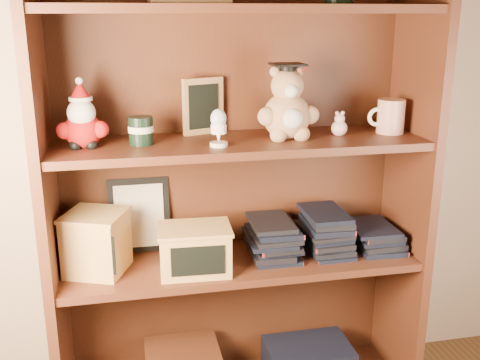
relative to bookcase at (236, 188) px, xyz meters
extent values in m
cube|color=tan|center=(0.14, 0.14, 0.47)|extent=(3.00, 0.04, 2.50)
cube|color=#502717|center=(-0.58, -0.05, 0.02)|extent=(0.03, 0.35, 1.60)
cube|color=#502717|center=(0.59, -0.05, 0.02)|extent=(0.03, 0.35, 1.60)
cube|color=#4B2414|center=(0.00, 0.11, 0.02)|extent=(1.20, 0.02, 1.60)
cube|color=#502717|center=(0.00, -0.05, 0.56)|extent=(1.14, 0.33, 0.02)
cube|color=#502717|center=(0.00, -0.05, -0.24)|extent=(1.14, 0.33, 0.02)
cube|color=#502717|center=(0.00, -0.05, 0.16)|extent=(1.14, 0.33, 0.02)
sphere|color=#A50F0F|center=(-0.46, -0.05, 0.22)|extent=(0.11, 0.11, 0.11)
sphere|color=#A50F0F|center=(-0.51, -0.07, 0.22)|extent=(0.05, 0.05, 0.05)
sphere|color=#A50F0F|center=(-0.41, -0.07, 0.22)|extent=(0.05, 0.05, 0.05)
sphere|color=black|center=(-0.49, -0.08, 0.18)|extent=(0.04, 0.04, 0.04)
sphere|color=black|center=(-0.44, -0.08, 0.18)|extent=(0.04, 0.04, 0.04)
sphere|color=white|center=(-0.46, -0.06, 0.27)|extent=(0.08, 0.08, 0.08)
sphere|color=#D8B293|center=(-0.46, -0.05, 0.29)|extent=(0.06, 0.06, 0.06)
cone|color=#A50F0F|center=(-0.46, -0.05, 0.34)|extent=(0.06, 0.06, 0.05)
sphere|color=white|center=(-0.46, -0.05, 0.36)|extent=(0.02, 0.02, 0.02)
cylinder|color=white|center=(-0.46, -0.05, 0.31)|extent=(0.07, 0.07, 0.01)
cylinder|color=black|center=(-0.30, -0.05, 0.21)|extent=(0.07, 0.07, 0.08)
cylinder|color=beige|center=(-0.30, -0.05, 0.22)|extent=(0.07, 0.07, 0.02)
cube|color=#9E7547|center=(-0.09, 0.06, 0.26)|extent=(0.14, 0.07, 0.18)
cube|color=black|center=(-0.09, 0.05, 0.26)|extent=(0.10, 0.04, 0.14)
cube|color=#9E7547|center=(-0.09, 0.09, 0.19)|extent=(0.08, 0.08, 0.01)
cylinder|color=white|center=(-0.08, -0.13, 0.18)|extent=(0.05, 0.05, 0.01)
cone|color=white|center=(-0.08, -0.13, 0.20)|extent=(0.02, 0.02, 0.04)
cylinder|color=white|center=(-0.08, -0.13, 0.22)|extent=(0.05, 0.05, 0.03)
ellipsoid|color=silver|center=(-0.08, -0.13, 0.25)|extent=(0.05, 0.05, 0.06)
sphere|color=tan|center=(0.15, -0.05, 0.24)|extent=(0.15, 0.15, 0.15)
sphere|color=white|center=(0.15, -0.11, 0.24)|extent=(0.06, 0.06, 0.06)
sphere|color=tan|center=(0.08, -0.07, 0.24)|extent=(0.06, 0.06, 0.06)
sphere|color=tan|center=(0.22, -0.07, 0.24)|extent=(0.06, 0.06, 0.06)
sphere|color=tan|center=(0.11, -0.09, 0.19)|extent=(0.05, 0.05, 0.05)
sphere|color=tan|center=(0.19, -0.09, 0.19)|extent=(0.05, 0.05, 0.05)
sphere|color=tan|center=(0.15, -0.05, 0.33)|extent=(0.10, 0.10, 0.10)
sphere|color=white|center=(0.15, -0.09, 0.32)|extent=(0.04, 0.04, 0.04)
sphere|color=tan|center=(0.11, -0.04, 0.38)|extent=(0.03, 0.03, 0.03)
sphere|color=tan|center=(0.19, -0.04, 0.38)|extent=(0.03, 0.03, 0.03)
cylinder|color=black|center=(0.15, -0.05, 0.39)|extent=(0.05, 0.05, 0.02)
cube|color=black|center=(0.15, -0.05, 0.40)|extent=(0.10, 0.10, 0.01)
cylinder|color=#A50F0F|center=(0.20, -0.07, 0.39)|extent=(0.00, 0.05, 0.03)
sphere|color=beige|center=(0.33, -0.05, 0.19)|extent=(0.05, 0.05, 0.05)
sphere|color=beige|center=(0.33, -0.05, 0.22)|extent=(0.03, 0.03, 0.03)
sphere|color=beige|center=(0.32, -0.05, 0.24)|extent=(0.01, 0.01, 0.01)
sphere|color=beige|center=(0.34, -0.05, 0.24)|extent=(0.01, 0.01, 0.01)
cylinder|color=silver|center=(0.50, -0.05, 0.23)|extent=(0.09, 0.09, 0.11)
torus|color=white|center=(0.45, -0.05, 0.23)|extent=(0.06, 0.01, 0.06)
cube|color=black|center=(-0.31, 0.09, -0.10)|extent=(0.20, 0.05, 0.25)
cube|color=beige|center=(-0.31, 0.08, -0.10)|extent=(0.16, 0.03, 0.21)
cube|color=tan|center=(-0.45, -0.05, -0.14)|extent=(0.22, 0.22, 0.19)
cube|color=black|center=(-0.45, -0.14, -0.14)|extent=(0.11, 0.05, 0.12)
cube|color=tan|center=(-0.45, -0.05, -0.04)|extent=(0.23, 0.23, 0.01)
cube|color=tan|center=(-0.15, -0.12, -0.16)|extent=(0.22, 0.16, 0.14)
cube|color=black|center=(-0.15, -0.19, -0.16)|extent=(0.16, 0.01, 0.09)
cube|color=tan|center=(-0.15, -0.12, -0.09)|extent=(0.23, 0.17, 0.01)
cube|color=black|center=(0.11, -0.05, -0.22)|extent=(0.14, 0.20, 0.02)
cube|color=black|center=(0.11, -0.05, -0.20)|extent=(0.14, 0.20, 0.02)
cube|color=black|center=(0.11, -0.05, -0.19)|extent=(0.14, 0.20, 0.02)
cube|color=black|center=(0.11, -0.05, -0.17)|extent=(0.14, 0.20, 0.02)
cube|color=black|center=(0.11, -0.05, -0.16)|extent=(0.14, 0.20, 0.02)
cube|color=black|center=(0.11, -0.05, -0.14)|extent=(0.14, 0.20, 0.02)
cube|color=black|center=(0.11, -0.05, -0.12)|extent=(0.14, 0.20, 0.02)
cube|color=black|center=(0.11, -0.05, -0.11)|extent=(0.14, 0.20, 0.02)
cube|color=black|center=(0.30, -0.05, -0.22)|extent=(0.14, 0.20, 0.02)
cube|color=black|center=(0.30, -0.05, -0.20)|extent=(0.14, 0.20, 0.02)
cube|color=black|center=(0.30, -0.05, -0.19)|extent=(0.14, 0.20, 0.02)
cube|color=black|center=(0.30, -0.05, -0.17)|extent=(0.14, 0.20, 0.02)
cube|color=black|center=(0.30, -0.05, -0.16)|extent=(0.14, 0.20, 0.02)
cube|color=black|center=(0.30, -0.05, -0.14)|extent=(0.14, 0.20, 0.02)
cube|color=black|center=(0.30, -0.05, -0.12)|extent=(0.14, 0.20, 0.02)
cube|color=black|center=(0.30, -0.05, -0.11)|extent=(0.14, 0.20, 0.02)
cube|color=black|center=(0.30, -0.05, -0.09)|extent=(0.14, 0.20, 0.02)
cube|color=black|center=(0.47, -0.05, -0.22)|extent=(0.14, 0.20, 0.02)
cube|color=black|center=(0.47, -0.05, -0.20)|extent=(0.14, 0.20, 0.02)
cube|color=black|center=(0.47, -0.05, -0.19)|extent=(0.14, 0.20, 0.02)
cube|color=black|center=(0.47, -0.05, -0.17)|extent=(0.14, 0.20, 0.02)
cube|color=black|center=(0.47, -0.05, -0.16)|extent=(0.14, 0.20, 0.02)
camera|label=1|loc=(-0.35, -1.71, 0.54)|focal=42.00mm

